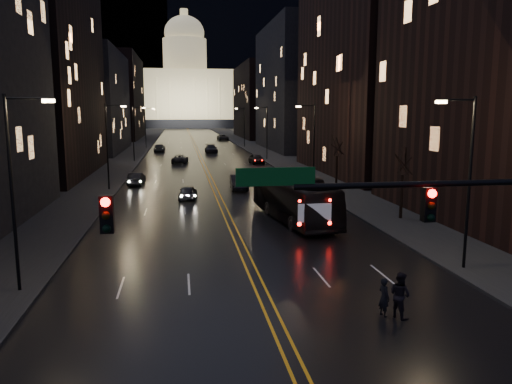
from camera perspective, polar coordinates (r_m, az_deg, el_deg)
name	(u,v)px	position (r m, az deg, el deg)	size (l,w,h in m)	color
road	(192,140)	(143.51, -7.27, 5.92)	(20.00, 320.00, 0.02)	black
sidewalk_left	(142,140)	(143.84, -12.88, 5.79)	(8.00, 320.00, 0.16)	black
sidewalk_right	(241,139)	(144.54, -1.68, 6.04)	(8.00, 320.00, 0.16)	black
center_line	(192,140)	(143.51, -7.27, 5.92)	(0.62, 320.00, 0.01)	orange
building_left_mid	(37,64)	(69.69, -23.79, 13.23)	(12.00, 30.00, 28.00)	black
building_left_far	(91,102)	(106.68, -18.35, 9.75)	(12.00, 34.00, 20.00)	black
building_left_dist	(119,98)	(154.27, -15.41, 10.35)	(12.00, 40.00, 24.00)	black
building_right_tall	(371,26)	(68.68, 13.06, 18.04)	(12.00, 30.00, 38.00)	black
building_right_mid	(296,88)	(108.16, 4.56, 11.77)	(12.00, 34.00, 26.00)	black
building_right_dist	(260,102)	(155.21, 0.45, 10.30)	(12.00, 40.00, 22.00)	black
mountain_ridge	(235,35)	(399.68, -2.43, 17.44)	(520.00, 60.00, 130.00)	black
capitol	(186,93)	(263.40, -8.04, 11.14)	(90.00, 50.00, 58.50)	black
traffic_signal	(503,219)	(16.57, 26.42, -2.74)	(17.29, 0.45, 7.00)	black
streetlamp_right_near	(467,174)	(27.51, 22.93, 1.89)	(2.13, 0.25, 9.00)	black
streetlamp_left_near	(16,183)	(24.55, -25.77, 0.88)	(2.13, 0.25, 9.00)	black
streetlamp_right_mid	(312,140)	(55.23, 6.47, 5.92)	(2.13, 0.25, 9.00)	black
streetlamp_left_mid	(109,142)	(53.82, -16.47, 5.51)	(2.13, 0.25, 9.00)	black
streetlamp_right_far	(266,130)	(84.52, 1.14, 7.13)	(2.13, 0.25, 9.00)	black
streetlamp_left_far	(134,131)	(83.61, -13.74, 6.84)	(2.13, 0.25, 9.00)	black
streetlamp_right_dist	(243,125)	(114.18, -1.44, 7.69)	(2.13, 0.25, 9.00)	black
streetlamp_left_dist	(146,125)	(113.51, -12.43, 7.47)	(2.13, 0.25, 9.00)	black
tree_right_mid	(403,161)	(39.11, 16.46, 3.41)	(2.40, 2.40, 6.65)	black
tree_right_far	(337,146)	(53.97, 9.26, 5.19)	(2.40, 2.40, 6.65)	black
bus	(294,198)	(37.93, 4.33, -0.70)	(2.88, 12.33, 3.43)	black
oncoming_car_a	(188,192)	(47.30, -7.80, -0.06)	(1.57, 3.91, 1.33)	black
oncoming_car_b	(136,179)	(57.54, -13.52, 1.47)	(1.49, 4.28, 1.41)	black
oncoming_car_c	(180,159)	(80.54, -8.67, 3.77)	(2.24, 4.86, 1.35)	black
oncoming_car_d	(160,148)	(103.50, -10.97, 4.97)	(2.18, 5.36, 1.56)	black
receding_car_a	(239,182)	(52.72, -1.98, 1.12)	(1.67, 4.79, 1.58)	black
receding_car_b	(256,159)	(78.36, 0.05, 3.81)	(1.86, 4.63, 1.58)	black
receding_car_c	(211,149)	(98.87, -5.15, 4.93)	(2.28, 5.60, 1.62)	black
receding_car_d	(223,137)	(141.66, -3.81, 6.24)	(2.62, 5.69, 1.58)	black
pedestrian_a	(384,297)	(21.28, 14.42, -11.58)	(0.59, 0.38, 1.61)	black
pedestrian_b	(400,295)	(21.29, 16.12, -11.23)	(0.92, 0.51, 1.90)	black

